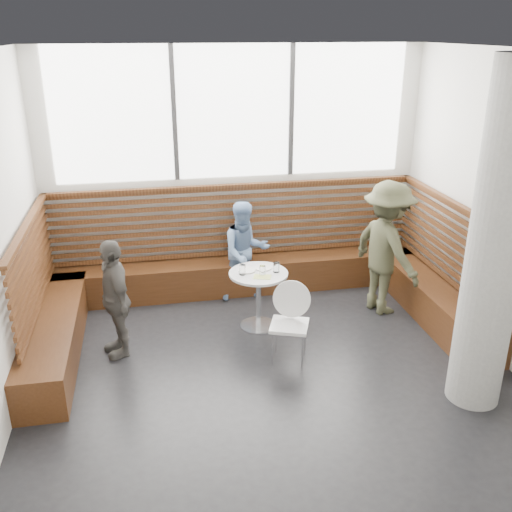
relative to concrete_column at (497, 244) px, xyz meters
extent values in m
cube|color=silver|center=(-1.85, 0.60, 0.00)|extent=(5.00, 5.00, 3.20)
cube|color=black|center=(-1.85, 0.60, -1.60)|extent=(5.00, 5.00, 0.01)
cube|color=white|center=(-1.85, 0.60, 1.60)|extent=(5.00, 5.00, 0.01)
cube|color=white|center=(-1.85, 3.08, 0.77)|extent=(4.50, 0.02, 1.65)
cube|color=#3F3F42|center=(-2.60, 3.06, 0.77)|extent=(0.06, 0.04, 1.65)
cube|color=#3F3F42|center=(-1.10, 3.06, 0.77)|extent=(0.06, 0.04, 1.65)
cube|color=#3D210F|center=(-1.85, 2.85, -1.38)|extent=(5.00, 0.50, 0.45)
cube|color=#3D210F|center=(-4.10, 1.85, -1.38)|extent=(0.50, 2.50, 0.45)
cube|color=#3D210F|center=(0.40, 1.85, -1.38)|extent=(0.50, 2.50, 0.45)
cube|color=#412310|center=(-1.85, 3.02, -0.65)|extent=(4.88, 0.08, 0.98)
cube|color=#412310|center=(-4.27, 1.85, -0.65)|extent=(0.08, 2.38, 0.98)
cube|color=#412310|center=(0.57, 1.85, -0.65)|extent=(0.08, 2.38, 0.98)
cylinder|color=gray|center=(0.00, 0.00, 0.00)|extent=(0.50, 0.50, 3.20)
cylinder|color=silver|center=(-1.79, 1.78, -1.59)|extent=(0.44, 0.44, 0.02)
cylinder|color=silver|center=(-1.79, 1.78, -1.24)|extent=(0.06, 0.06, 0.68)
cylinder|color=#B7B7BA|center=(-1.79, 1.78, -0.90)|extent=(0.69, 0.69, 0.03)
cube|color=white|center=(-1.61, 0.99, -1.18)|extent=(0.39, 0.37, 0.04)
cylinder|color=white|center=(-1.61, 1.16, -0.94)|extent=(0.41, 0.09, 0.41)
cylinder|color=silver|center=(-1.77, 0.85, -1.40)|extent=(0.02, 0.02, 0.40)
cylinder|color=silver|center=(-1.45, 0.85, -1.40)|extent=(0.02, 0.02, 0.40)
cylinder|color=silver|center=(-1.77, 1.13, -1.40)|extent=(0.02, 0.02, 0.40)
cylinder|color=silver|center=(-1.45, 1.13, -1.40)|extent=(0.02, 0.02, 0.40)
imported|color=#45472F|center=(-0.15, 1.92, -0.76)|extent=(0.91, 1.22, 1.69)
imported|color=#6D8EBD|center=(-1.80, 2.59, -0.93)|extent=(0.70, 0.58, 1.33)
imported|color=#4F4C48|center=(-3.42, 1.51, -0.93)|extent=(0.53, 0.84, 1.34)
cylinder|color=white|center=(-1.91, 1.86, -0.88)|extent=(0.21, 0.21, 0.01)
cylinder|color=white|center=(-1.71, 1.89, -0.88)|extent=(0.21, 0.21, 0.01)
cylinder|color=white|center=(-1.98, 1.77, -0.83)|extent=(0.08, 0.08, 0.12)
cylinder|color=white|center=(-1.75, 1.70, -0.83)|extent=(0.07, 0.07, 0.12)
cylinder|color=white|center=(-1.58, 1.76, -0.83)|extent=(0.07, 0.07, 0.12)
cube|color=#A5C64C|center=(-1.77, 1.65, -0.88)|extent=(0.23, 0.19, 0.00)
camera|label=1|loc=(-2.98, -4.20, 1.78)|focal=40.00mm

